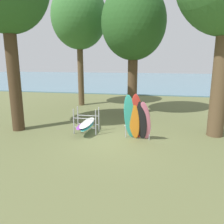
{
  "coord_description": "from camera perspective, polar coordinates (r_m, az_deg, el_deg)",
  "views": [
    {
      "loc": [
        1.72,
        -9.43,
        3.57
      ],
      "look_at": [
        -0.31,
        1.01,
        1.1
      ],
      "focal_mm": 36.7,
      "sensor_mm": 36.0,
      "label": 1
    }
  ],
  "objects": [
    {
      "name": "board_storage_rack",
      "position": [
        11.34,
        -6.31,
        -2.87
      ],
      "size": [
        1.15,
        2.13,
        1.25
      ],
      "color": "#9EA0A5",
      "rests_on": "ground"
    },
    {
      "name": "leaning_board_pile",
      "position": [
        10.09,
        6.24,
        -1.77
      ],
      "size": [
        1.3,
        0.99,
        2.19
      ],
      "color": "#38B2AD",
      "rests_on": "ground"
    },
    {
      "name": "tree_far_left_back",
      "position": [
        15.16,
        5.4,
        21.07
      ],
      "size": [
        4.0,
        4.0,
        8.08
      ],
      "color": "#4C3823",
      "rests_on": "ground"
    },
    {
      "name": "ground_plane",
      "position": [
        10.23,
        0.65,
        -7.36
      ],
      "size": [
        80.0,
        80.0,
        0.0
      ],
      "primitive_type": "plane",
      "color": "#60663D"
    },
    {
      "name": "lake_water",
      "position": [
        41.07,
        8.68,
        8.02
      ],
      "size": [
        80.0,
        36.0,
        0.1
      ],
      "primitive_type": "cube",
      "color": "slate",
      "rests_on": "ground"
    },
    {
      "name": "tree_mid_behind",
      "position": [
        18.24,
        -8.23,
        22.28
      ],
      "size": [
        4.05,
        4.05,
        8.91
      ],
      "color": "brown",
      "rests_on": "ground"
    }
  ]
}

